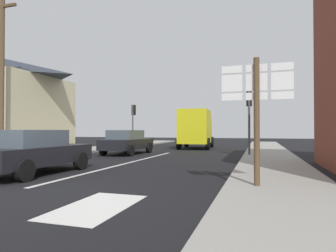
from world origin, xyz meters
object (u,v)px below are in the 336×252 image
delivery_truck (196,128)px  route_sign_post (257,108)px  traffic_light_near_right (249,107)px  sedan_near (33,151)px  sedan_far (127,142)px  traffic_light_far_left (133,116)px

delivery_truck → route_sign_post: route_sign_post is taller
traffic_light_near_right → delivery_truck: bearing=123.9°
sedan_near → traffic_light_near_right: bearing=52.3°
sedan_far → traffic_light_far_left: (-2.87, 7.32, 1.99)m
delivery_truck → traffic_light_far_left: traffic_light_far_left is taller
route_sign_post → traffic_light_far_left: 19.45m
sedan_far → delivery_truck: bearing=66.9°
delivery_truck → traffic_light_near_right: (4.35, -6.47, 1.08)m
sedan_far → delivery_truck: size_ratio=0.83×
sedan_near → traffic_light_far_left: 16.18m
delivery_truck → traffic_light_far_left: size_ratio=1.38×
route_sign_post → sedan_far: bearing=130.6°
sedan_near → sedan_far: same height
sedan_far → route_sign_post: size_ratio=1.33×
sedan_near → traffic_light_far_left: traffic_light_far_left is taller
sedan_far → route_sign_post: bearing=-49.4°
sedan_near → traffic_light_far_left: size_ratio=1.13×
sedan_near → delivery_truck: bearing=81.2°
sedan_far → traffic_light_far_left: 8.11m
delivery_truck → sedan_far: bearing=-113.1°
route_sign_post → traffic_light_near_right: bearing=92.9°
traffic_light_far_left → traffic_light_near_right: bearing=-34.8°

